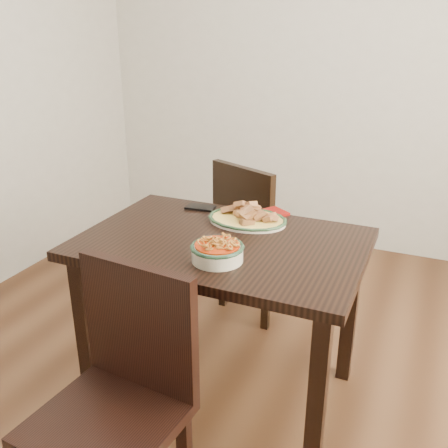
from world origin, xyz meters
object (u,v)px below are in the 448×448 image
at_px(chair_far, 256,232).
at_px(chair_near, 122,389).
at_px(noodle_bowl, 217,250).
at_px(fish_plate, 247,213).
at_px(dining_table, 222,262).
at_px(smartphone, 200,207).

xyz_separation_m(chair_far, chair_near, (0.06, -1.37, 0.00)).
xyz_separation_m(chair_far, noodle_bowl, (0.17, -0.88, 0.29)).
bearing_deg(fish_plate, dining_table, -96.35).
height_order(fish_plate, smartphone, fish_plate).
distance_m(chair_far, fish_plate, 0.57).
bearing_deg(dining_table, chair_near, -93.95).
bearing_deg(smartphone, chair_far, 64.26).
relative_size(dining_table, smartphone, 8.40).
distance_m(dining_table, smartphone, 0.40).
height_order(chair_far, fish_plate, chair_far).
bearing_deg(smartphone, noodle_bowl, -63.77).
relative_size(chair_far, chair_near, 1.00).
bearing_deg(dining_table, fish_plate, 83.65).
height_order(chair_near, smartphone, chair_near).
relative_size(dining_table, noodle_bowl, 5.68).
xyz_separation_m(dining_table, fish_plate, (0.02, 0.22, 0.15)).
distance_m(chair_near, smartphone, 1.03).
relative_size(fish_plate, smartphone, 2.56).
distance_m(chair_far, noodle_bowl, 0.94).
bearing_deg(chair_near, fish_plate, 90.53).
distance_m(chair_near, fish_plate, 0.95).
height_order(dining_table, smartphone, smartphone).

